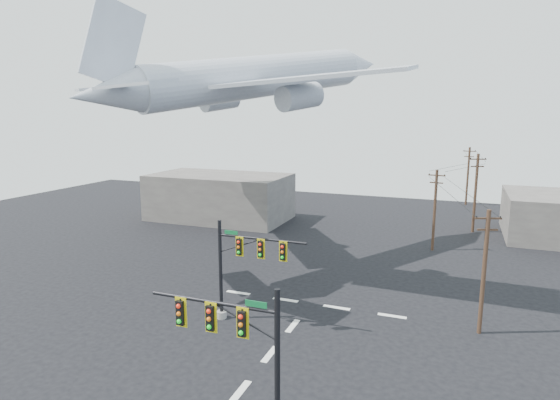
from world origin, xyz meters
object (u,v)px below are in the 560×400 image
at_px(signal_mast_near, 244,354).
at_px(airliner, 258,78).
at_px(utility_pole_b, 435,209).
at_px(utility_pole_c, 475,192).
at_px(signal_mast_far, 240,267).
at_px(utility_pole_a, 484,270).
at_px(utility_pole_d, 468,175).

xyz_separation_m(signal_mast_near, airliner, (-9.31, 22.81, 13.12)).
height_order(utility_pole_b, utility_pole_c, utility_pole_c).
bearing_deg(signal_mast_far, utility_pole_b, 63.65).
relative_size(signal_mast_near, signal_mast_far, 1.02).
height_order(signal_mast_far, utility_pole_a, utility_pole_a).
height_order(signal_mast_near, utility_pole_c, utility_pole_c).
bearing_deg(utility_pole_a, utility_pole_b, 83.14).
bearing_deg(signal_mast_far, signal_mast_near, -63.38).
bearing_deg(utility_pole_b, utility_pole_a, -68.00).
bearing_deg(utility_pole_c, airliner, -153.91).
height_order(utility_pole_c, airliner, airliner).
bearing_deg(airliner, utility_pole_d, 1.26).
height_order(utility_pole_b, utility_pole_d, utility_pole_d).
xyz_separation_m(utility_pole_c, airliner, (-19.25, -19.76, 12.20)).
distance_m(signal_mast_near, utility_pole_d, 61.17).
distance_m(utility_pole_b, utility_pole_d, 27.73).
xyz_separation_m(utility_pole_a, utility_pole_b, (-3.97, 18.43, 0.13)).
distance_m(utility_pole_b, airliner, 22.26).
bearing_deg(utility_pole_a, signal_mast_near, -143.24).
bearing_deg(utility_pole_b, utility_pole_c, 77.12).
relative_size(utility_pole_b, utility_pole_d, 0.94).
relative_size(utility_pole_a, airliner, 0.26).
xyz_separation_m(signal_mast_far, utility_pole_a, (15.11, 4.06, 0.33)).
bearing_deg(signal_mast_far, utility_pole_d, 73.84).
bearing_deg(airliner, utility_pole_a, -85.88).
bearing_deg(utility_pole_c, utility_pole_b, -132.40).
bearing_deg(utility_pole_c, utility_pole_d, 72.51).
xyz_separation_m(utility_pole_d, airliner, (-18.57, -37.65, 12.43)).
bearing_deg(airliner, signal_mast_far, -134.24).
height_order(utility_pole_a, utility_pole_d, utility_pole_d).
bearing_deg(utility_pole_b, signal_mast_near, -90.31).
bearing_deg(airliner, utility_pole_b, -28.83).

